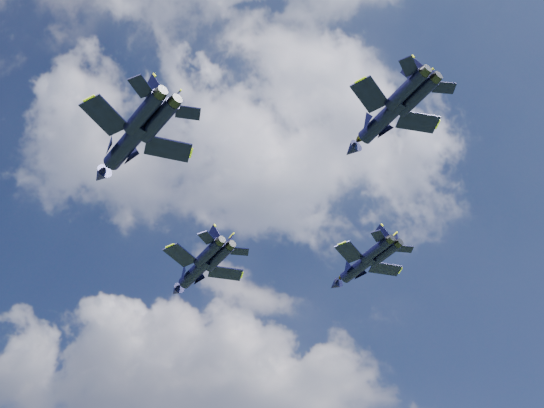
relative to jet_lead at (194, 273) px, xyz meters
The scene contains 4 objects.
jet_lead is the anchor object (origin of this frame).
jet_left 23.64m from the jet_lead, 103.69° to the right, with size 14.50×16.37×4.22m.
jet_right 22.14m from the jet_lead, ahead, with size 10.96×13.10×3.31m.
jet_slot 35.71m from the jet_lead, 50.80° to the right, with size 11.24×13.89×3.47m.
Camera 1 is at (7.32, -60.33, 3.06)m, focal length 45.00 mm.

